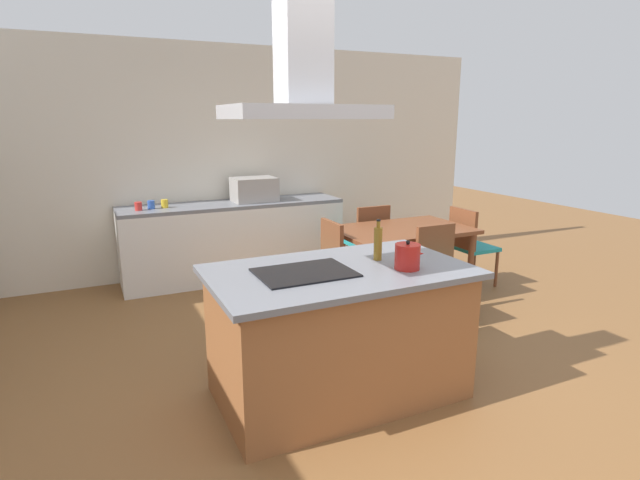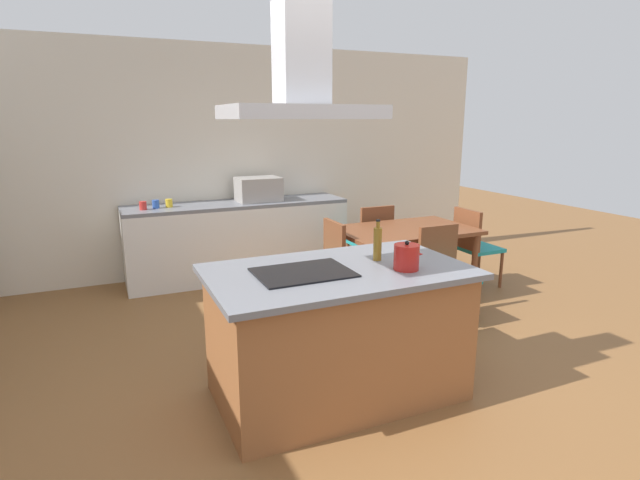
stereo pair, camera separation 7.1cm
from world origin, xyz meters
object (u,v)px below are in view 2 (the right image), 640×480
(countertop_microwave, at_px, (258,189))
(chair_at_left_end, at_px, (324,261))
(cooktop, at_px, (303,272))
(dining_table, at_px, (405,236))
(olive_oil_bottle, at_px, (378,243))
(coffee_mug_yellow, at_px, (169,203))
(coffee_mug_red, at_px, (143,206))
(range_hood, at_px, (301,74))
(coffee_mug_blue, at_px, (156,204))
(chair_facing_back_wall, at_px, (372,238))
(chair_facing_island, at_px, (444,268))
(chair_at_right_end, at_px, (473,242))
(tea_kettle, at_px, (407,257))

(countertop_microwave, bearing_deg, chair_at_left_end, -81.73)
(cooktop, relative_size, dining_table, 0.43)
(olive_oil_bottle, xyz_separation_m, coffee_mug_yellow, (-1.01, 2.79, -0.08))
(coffee_mug_red, distance_m, dining_table, 2.81)
(olive_oil_bottle, height_order, range_hood, range_hood)
(cooktop, height_order, coffee_mug_blue, coffee_mug_blue)
(coffee_mug_yellow, xyz_separation_m, chair_at_left_end, (1.24, -1.42, -0.44))
(cooktop, relative_size, chair_at_left_end, 0.67)
(chair_facing_back_wall, bearing_deg, countertop_microwave, 145.76)
(coffee_mug_blue, height_order, chair_facing_island, coffee_mug_blue)
(chair_at_left_end, height_order, range_hood, range_hood)
(coffee_mug_red, relative_size, coffee_mug_yellow, 1.00)
(countertop_microwave, distance_m, range_hood, 3.13)
(countertop_microwave, relative_size, coffee_mug_red, 5.56)
(range_hood, bearing_deg, chair_facing_back_wall, 50.80)
(chair_at_right_end, bearing_deg, chair_facing_island, -143.99)
(tea_kettle, xyz_separation_m, chair_facing_back_wall, (1.08, 2.31, -0.48))
(chair_at_left_end, xyz_separation_m, range_hood, (-0.81, -1.45, 1.59))
(chair_at_left_end, bearing_deg, chair_facing_back_wall, 36.01)
(countertop_microwave, bearing_deg, range_hood, -101.81)
(coffee_mug_blue, bearing_deg, chair_at_left_end, -45.54)
(chair_facing_island, xyz_separation_m, chair_at_right_end, (0.92, 0.67, 0.00))
(coffee_mug_red, distance_m, chair_facing_back_wall, 2.57)
(coffee_mug_yellow, bearing_deg, dining_table, -33.34)
(coffee_mug_red, bearing_deg, countertop_microwave, 2.86)
(coffee_mug_yellow, bearing_deg, cooktop, -81.46)
(dining_table, xyz_separation_m, chair_facing_island, (0.00, -0.67, -0.16))
(dining_table, bearing_deg, chair_at_left_end, -180.00)
(chair_facing_island, bearing_deg, chair_facing_back_wall, 90.00)
(coffee_mug_blue, xyz_separation_m, chair_at_left_end, (1.38, -1.41, -0.44))
(coffee_mug_blue, relative_size, chair_facing_island, 0.10)
(chair_facing_island, bearing_deg, coffee_mug_blue, 137.93)
(cooktop, distance_m, countertop_microwave, 2.95)
(olive_oil_bottle, relative_size, chair_facing_island, 0.32)
(chair_facing_island, relative_size, chair_at_left_end, 1.00)
(olive_oil_bottle, relative_size, chair_facing_back_wall, 0.32)
(tea_kettle, relative_size, range_hood, 0.24)
(coffee_mug_red, height_order, chair_at_right_end, coffee_mug_red)
(cooktop, bearing_deg, chair_at_left_end, 60.81)
(tea_kettle, distance_m, countertop_microwave, 3.07)
(coffee_mug_yellow, xyz_separation_m, chair_facing_island, (2.16, -2.08, -0.44))
(coffee_mug_red, height_order, chair_facing_back_wall, coffee_mug_red)
(coffee_mug_blue, bearing_deg, countertop_microwave, 0.99)
(cooktop, xyz_separation_m, coffee_mug_red, (-0.71, 2.81, 0.04))
(coffee_mug_yellow, height_order, chair_at_left_end, coffee_mug_yellow)
(countertop_microwave, xyz_separation_m, chair_facing_island, (1.12, -2.10, -0.53))
(range_hood, bearing_deg, countertop_microwave, 78.19)
(coffee_mug_yellow, bearing_deg, chair_at_right_end, -24.79)
(countertop_microwave, distance_m, dining_table, 1.86)
(tea_kettle, distance_m, chair_at_left_end, 1.72)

